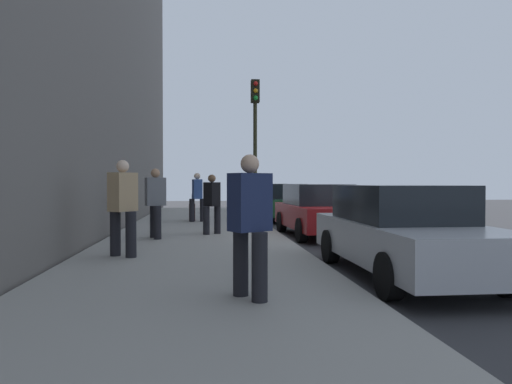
{
  "coord_description": "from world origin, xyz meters",
  "views": [
    {
      "loc": [
        13.09,
        -3.07,
        1.55
      ],
      "look_at": [
        2.3,
        -1.92,
        1.34
      ],
      "focal_mm": 33.17,
      "sensor_mm": 36.0,
      "label": 1
    }
  ],
  "objects": [
    {
      "name": "parked_car_maroon",
      "position": [
        -11.81,
        0.26,
        0.76
      ],
      "size": [
        4.63,
        1.99,
        1.51
      ],
      "color": "black",
      "rests_on": "ground"
    },
    {
      "name": "traffic_light_pole",
      "position": [
        -1.59,
        -1.54,
        3.25
      ],
      "size": [
        0.35,
        0.26,
        4.61
      ],
      "color": "#2D2D19",
      "rests_on": "sidewalk"
    },
    {
      "name": "rolling_suitcase",
      "position": [
        -4.6,
        -3.58,
        0.47
      ],
      "size": [
        0.34,
        0.22,
        0.99
      ],
      "color": "#471E19",
      "rests_on": "sidewalk"
    },
    {
      "name": "pedestrian_black_coat",
      "position": [
        0.12,
        -2.91,
        1.02
      ],
      "size": [
        0.52,
        0.48,
        1.63
      ],
      "color": "black",
      "rests_on": "sidewalk"
    },
    {
      "name": "pedestrian_blue_coat",
      "position": [
        -4.16,
        -3.38,
        1.09
      ],
      "size": [
        0.53,
        0.57,
        1.76
      ],
      "color": "black",
      "rests_on": "sidewalk"
    },
    {
      "name": "pedestrian_tan_coat",
      "position": [
        3.91,
        -4.64,
        1.13
      ],
      "size": [
        0.59,
        0.54,
        1.84
      ],
      "color": "black",
      "rests_on": "sidewalk"
    },
    {
      "name": "parked_car_silver",
      "position": [
        5.55,
        0.17,
        0.76
      ],
      "size": [
        4.76,
        1.9,
        1.51
      ],
      "color": "black",
      "rests_on": "ground"
    },
    {
      "name": "parked_car_green",
      "position": [
        -6.14,
        0.15,
        0.76
      ],
      "size": [
        4.19,
        1.96,
        1.51
      ],
      "color": "black",
      "rests_on": "ground"
    },
    {
      "name": "sidewalk",
      "position": [
        0.0,
        -3.3,
        0.07
      ],
      "size": [
        28.0,
        4.6,
        0.15
      ],
      "primitive_type": "cube",
      "color": "gray",
      "rests_on": "ground"
    },
    {
      "name": "ground_plane",
      "position": [
        0.0,
        0.0,
        0.0
      ],
      "size": [
        56.0,
        56.0,
        0.0
      ],
      "primitive_type": "plane",
      "color": "#333335"
    },
    {
      "name": "parked_car_red",
      "position": [
        -0.4,
        0.19,
        0.76
      ],
      "size": [
        4.35,
        2.02,
        1.51
      ],
      "color": "black",
      "rests_on": "ground"
    },
    {
      "name": "lane_stripe_centre",
      "position": [
        0.0,
        3.2,
        0.0
      ],
      "size": [
        28.0,
        0.14,
        0.01
      ],
      "primitive_type": "cube",
      "color": "gold",
      "rests_on": "ground"
    },
    {
      "name": "pedestrian_navy_coat",
      "position": [
        7.42,
        -2.54,
        1.08
      ],
      "size": [
        0.52,
        0.56,
        1.74
      ],
      "color": "black",
      "rests_on": "sidewalk"
    },
    {
      "name": "pedestrian_grey_coat",
      "position": [
        0.98,
        -4.34,
        1.09
      ],
      "size": [
        0.56,
        0.55,
        1.77
      ],
      "color": "black",
      "rests_on": "sidewalk"
    }
  ]
}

